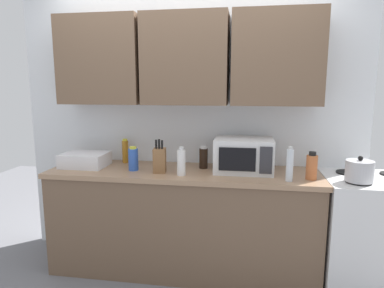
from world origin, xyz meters
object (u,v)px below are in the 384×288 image
object	(u,v)px
bottle_spice_jar	(312,167)
dish_rack	(85,160)
knife_block	(160,160)
kettle	(359,171)
bottle_soy_dark	(203,158)
stove_range	(371,233)
bottle_blue_cleaner	(133,159)
microwave	(244,155)
bottle_clear_tall	(290,165)
bottle_white_jar	(181,162)
bottle_amber_vinegar	(125,151)

from	to	relation	value
bottle_spice_jar	dish_rack	bearing A→B (deg)	176.48
knife_block	kettle	bearing A→B (deg)	-2.56
knife_block	bottle_soy_dark	bearing A→B (deg)	29.30
stove_range	dish_rack	bearing A→B (deg)	179.52
stove_range	bottle_blue_cleaner	distance (m)	2.01
microwave	dish_rack	bearing A→B (deg)	-178.04
kettle	dish_rack	distance (m)	2.24
kettle	bottle_spice_jar	bearing A→B (deg)	172.63
bottle_spice_jar	bottle_soy_dark	world-z (taller)	bottle_spice_jar
stove_range	bottle_spice_jar	xyz separation A→B (m)	(-0.50, -0.10, 0.55)
stove_range	bottle_spice_jar	size ratio (longest dim) A/B	4.24
microwave	bottle_soy_dark	xyz separation A→B (m)	(-0.34, 0.05, -0.05)
bottle_spice_jar	bottle_soy_dark	size ratio (longest dim) A/B	1.10
microwave	knife_block	xyz separation A→B (m)	(-0.69, -0.14, -0.04)
dish_rack	bottle_spice_jar	xyz separation A→B (m)	(1.91, -0.12, 0.04)
stove_range	microwave	xyz separation A→B (m)	(-1.02, 0.07, 0.59)
dish_rack	knife_block	size ratio (longest dim) A/B	1.37
stove_range	bottle_clear_tall	xyz separation A→B (m)	(-0.67, -0.18, 0.57)
knife_block	microwave	bearing A→B (deg)	11.46
bottle_spice_jar	knife_block	bearing A→B (deg)	178.77
microwave	bottle_clear_tall	xyz separation A→B (m)	(0.34, -0.24, -0.01)
bottle_white_jar	bottle_soy_dark	world-z (taller)	bottle_white_jar
microwave	bottle_soy_dark	world-z (taller)	microwave
kettle	bottle_clear_tall	bearing A→B (deg)	-176.00
knife_block	bottle_blue_cleaner	bearing A→B (deg)	174.05
bottle_clear_tall	bottle_blue_cleaner	bearing A→B (deg)	174.21
stove_range	bottle_spice_jar	distance (m)	0.75
stove_range	bottle_soy_dark	bearing A→B (deg)	174.95
knife_block	bottle_amber_vinegar	world-z (taller)	knife_block
stove_range	bottle_blue_cleaner	world-z (taller)	bottle_blue_cleaner
stove_range	bottle_soy_dark	xyz separation A→B (m)	(-1.36, 0.12, 0.54)
bottle_white_jar	knife_block	bearing A→B (deg)	160.64
stove_range	bottle_soy_dark	world-z (taller)	bottle_soy_dark
bottle_white_jar	bottle_soy_dark	xyz separation A→B (m)	(0.15, 0.26, -0.01)
bottle_soy_dark	knife_block	bearing A→B (deg)	-150.70
microwave	bottle_blue_cleaner	bearing A→B (deg)	-172.92
dish_rack	bottle_blue_cleaner	xyz separation A→B (m)	(0.47, -0.07, 0.04)
stove_range	bottle_clear_tall	size ratio (longest dim) A/B	3.46
dish_rack	bottle_spice_jar	bearing A→B (deg)	-3.52
knife_block	bottle_soy_dark	size ratio (longest dim) A/B	1.42
bottle_amber_vinegar	bottle_spice_jar	xyz separation A→B (m)	(1.61, -0.32, -0.01)
kettle	bottle_blue_cleaner	size ratio (longest dim) A/B	0.97
knife_block	bottle_soy_dark	world-z (taller)	knife_block
dish_rack	knife_block	bearing A→B (deg)	-7.37
kettle	microwave	world-z (taller)	microwave
microwave	bottle_spice_jar	bearing A→B (deg)	-17.68
dish_rack	bottle_blue_cleaner	size ratio (longest dim) A/B	1.86
kettle	bottle_amber_vinegar	world-z (taller)	bottle_amber_vinegar
kettle	microwave	bearing A→B (deg)	166.24
knife_block	bottle_amber_vinegar	distance (m)	0.50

